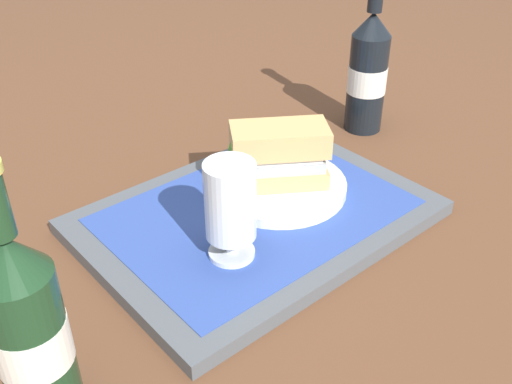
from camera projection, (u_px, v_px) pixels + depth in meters
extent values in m
plane|color=brown|center=(256.00, 223.00, 0.80)|extent=(3.00, 3.00, 0.00)
cube|color=#4C5156|center=(256.00, 217.00, 0.80)|extent=(0.44, 0.32, 0.02)
cube|color=#2D4793|center=(256.00, 210.00, 0.79)|extent=(0.38, 0.27, 0.00)
cylinder|color=white|center=(278.00, 186.00, 0.83)|extent=(0.19, 0.19, 0.01)
cube|color=tan|center=(279.00, 174.00, 0.82)|extent=(0.14, 0.13, 0.02)
cube|color=#9EA3A8|center=(279.00, 162.00, 0.81)|extent=(0.13, 0.11, 0.02)
cube|color=silver|center=(279.00, 154.00, 0.80)|extent=(0.12, 0.10, 0.01)
sphere|color=#47932D|center=(242.00, 150.00, 0.79)|extent=(0.04, 0.04, 0.04)
cube|color=tan|center=(280.00, 139.00, 0.79)|extent=(0.14, 0.13, 0.04)
cylinder|color=silver|center=(232.00, 252.00, 0.71)|extent=(0.06, 0.06, 0.01)
cylinder|color=silver|center=(231.00, 242.00, 0.70)|extent=(0.01, 0.01, 0.02)
cylinder|color=silver|center=(230.00, 201.00, 0.67)|extent=(0.06, 0.06, 0.09)
cylinder|color=gold|center=(231.00, 217.00, 0.68)|extent=(0.06, 0.06, 0.05)
cylinder|color=white|center=(230.00, 196.00, 0.67)|extent=(0.05, 0.05, 0.01)
cylinder|color=#19381E|center=(34.00, 348.00, 0.51)|extent=(0.06, 0.06, 0.17)
cylinder|color=silver|center=(32.00, 341.00, 0.51)|extent=(0.07, 0.07, 0.05)
cone|color=#19381E|center=(7.00, 256.00, 0.46)|extent=(0.06, 0.06, 0.04)
cylinder|color=black|center=(366.00, 84.00, 1.00)|extent=(0.06, 0.06, 0.17)
cylinder|color=silver|center=(367.00, 79.00, 1.00)|extent=(0.07, 0.07, 0.05)
cone|color=black|center=(373.00, 24.00, 0.94)|extent=(0.06, 0.06, 0.04)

